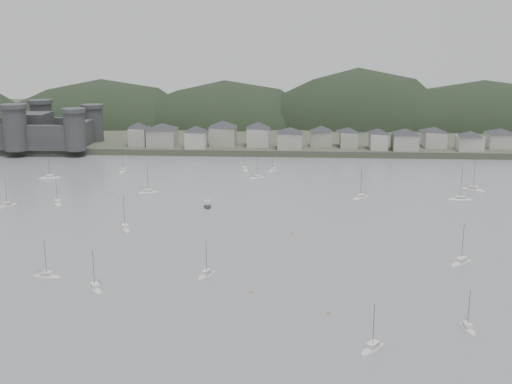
{
  "coord_description": "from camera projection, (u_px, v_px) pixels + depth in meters",
  "views": [
    {
      "loc": [
        12.74,
        -126.03,
        55.07
      ],
      "look_at": [
        0.0,
        75.0,
        6.0
      ],
      "focal_mm": 44.39,
      "sensor_mm": 36.0,
      "label": 1
    }
  ],
  "objects": [
    {
      "name": "far_shore_land",
      "position": [
        277.0,
        121.0,
        421.71
      ],
      "size": [
        900.0,
        250.0,
        3.0
      ],
      "primitive_type": "cube",
      "color": "#383D2D",
      "rests_on": "ground"
    },
    {
      "name": "moored_fleet",
      "position": [
        205.0,
        217.0,
        199.03
      ],
      "size": [
        200.29,
        166.79,
        12.76
      ],
      "color": "beige",
      "rests_on": "ground"
    },
    {
      "name": "ground",
      "position": [
        234.0,
        301.0,
        136.03
      ],
      "size": [
        900.0,
        900.0,
        0.0
      ],
      "primitive_type": "plane",
      "color": "slate",
      "rests_on": "ground"
    },
    {
      "name": "waterfront_town",
      "position": [
        373.0,
        136.0,
        308.64
      ],
      "size": [
        451.48,
        28.46,
        12.92
      ],
      "color": "gray",
      "rests_on": "far_shore_land"
    },
    {
      "name": "mooring_buoys",
      "position": [
        216.0,
        234.0,
        182.26
      ],
      "size": [
        147.03,
        124.45,
        0.7
      ],
      "color": "#D08A45",
      "rests_on": "ground"
    },
    {
      "name": "forested_ridge",
      "position": [
        283.0,
        146.0,
        399.62
      ],
      "size": [
        851.55,
        103.94,
        102.57
      ],
      "color": "black",
      "rests_on": "ground"
    },
    {
      "name": "motor_launch_far",
      "position": [
        207.0,
        206.0,
        212.38
      ],
      "size": [
        3.48,
        7.2,
        3.67
      ],
      "rotation": [
        0.0,
        0.0,
        3.29
      ],
      "color": "black",
      "rests_on": "ground"
    },
    {
      "name": "castle",
      "position": [
        29.0,
        129.0,
        315.15
      ],
      "size": [
        66.0,
        43.0,
        20.0
      ],
      "color": "#323234",
      "rests_on": "far_shore_land"
    }
  ]
}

